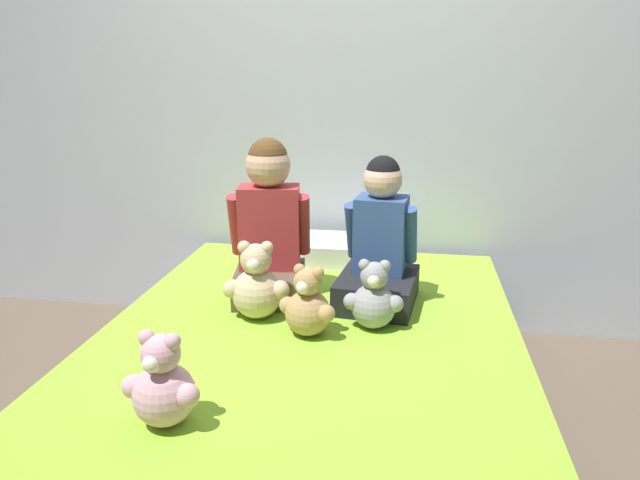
{
  "coord_description": "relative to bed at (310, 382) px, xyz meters",
  "views": [
    {
      "loc": [
        0.35,
        -1.93,
        1.38
      ],
      "look_at": [
        0.0,
        0.23,
        0.73
      ],
      "focal_mm": 32.0,
      "sensor_mm": 36.0,
      "label": 1
    }
  ],
  "objects": [
    {
      "name": "ground_plane",
      "position": [
        0.0,
        0.0,
        -0.22
      ],
      "size": [
        14.0,
        14.0,
        0.0
      ],
      "primitive_type": "plane",
      "color": "brown"
    },
    {
      "name": "wall_behind_bed",
      "position": [
        0.0,
        1.1,
        1.03
      ],
      "size": [
        8.0,
        0.06,
        2.5
      ],
      "color": "silver",
      "rests_on": "ground_plane"
    },
    {
      "name": "pillow_at_headboard",
      "position": [
        0.0,
        0.82,
        0.28
      ],
      "size": [
        0.55,
        0.33,
        0.11
      ],
      "color": "white",
      "rests_on": "bed"
    },
    {
      "name": "teddy_bear_at_foot_of_bed",
      "position": [
        -0.29,
        -0.65,
        0.34
      ],
      "size": [
        0.23,
        0.17,
        0.27
      ],
      "rotation": [
        0.0,
        0.0,
        -0.12
      ],
      "color": "#DBA3B2",
      "rests_on": "bed"
    },
    {
      "name": "teddy_bear_held_by_left_child",
      "position": [
        -0.22,
        0.07,
        0.36
      ],
      "size": [
        0.26,
        0.2,
        0.31
      ],
      "rotation": [
        0.0,
        0.0,
        0.1
      ],
      "color": "#D1B78E",
      "rests_on": "bed"
    },
    {
      "name": "child_on_left",
      "position": [
        -0.23,
        0.32,
        0.53
      ],
      "size": [
        0.36,
        0.38,
        0.67
      ],
      "rotation": [
        0.0,
        0.0,
        0.16
      ],
      "color": "brown",
      "rests_on": "bed"
    },
    {
      "name": "teddy_bear_held_by_right_child",
      "position": [
        0.23,
        0.05,
        0.34
      ],
      "size": [
        0.22,
        0.17,
        0.27
      ],
      "rotation": [
        0.0,
        0.0,
        0.02
      ],
      "color": "#939399",
      "rests_on": "bed"
    },
    {
      "name": "child_on_right",
      "position": [
        0.24,
        0.32,
        0.46
      ],
      "size": [
        0.35,
        0.41,
        0.61
      ],
      "rotation": [
        0.0,
        0.0,
        -0.11
      ],
      "color": "black",
      "rests_on": "bed"
    },
    {
      "name": "teddy_bear_between_children",
      "position": [
        0.0,
        -0.05,
        0.34
      ],
      "size": [
        0.22,
        0.17,
        0.27
      ],
      "rotation": [
        0.0,
        0.0,
        -0.33
      ],
      "color": "tan",
      "rests_on": "bed"
    },
    {
      "name": "bed",
      "position": [
        0.0,
        0.0,
        0.0
      ],
      "size": [
        1.57,
        2.02,
        0.45
      ],
      "color": "#997F60",
      "rests_on": "ground_plane"
    }
  ]
}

